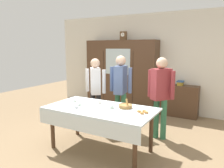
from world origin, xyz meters
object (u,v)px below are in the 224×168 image
object	(u,v)px
spoon_far_right	(79,111)
person_by_cabinet	(161,90)
dining_table	(99,114)
spoon_back_edge	(60,107)
tea_cup_far_right	(111,107)
tea_cup_mid_right	(78,104)
person_near_right_end	(121,85)
book_stack	(180,83)
tea_cup_mid_left	(99,102)
pastry_plate	(143,113)
bread_basket	(126,106)
spoon_mid_left	(142,108)
mantel_clock	(123,36)
wall_cabinet	(121,75)
bookshelf_low	(179,101)
tea_cup_center	(74,100)
tea_cup_far_left	(76,107)
person_beside_shelf	(95,86)

from	to	relation	value
spoon_far_right	person_by_cabinet	world-z (taller)	person_by_cabinet
dining_table	spoon_back_edge	size ratio (longest dim) A/B	15.66
tea_cup_far_right	tea_cup_mid_right	bearing A→B (deg)	-169.14
person_by_cabinet	person_near_right_end	bearing A→B (deg)	174.85
book_stack	tea_cup_mid_left	size ratio (longest dim) A/B	1.72
pastry_plate	person_near_right_end	distance (m)	1.38
bread_basket	spoon_far_right	distance (m)	0.79
tea_cup_mid_right	spoon_far_right	bearing A→B (deg)	-50.77
spoon_mid_left	mantel_clock	bearing A→B (deg)	123.27
person_by_cabinet	person_near_right_end	world-z (taller)	person_near_right_end
wall_cabinet	bread_basket	distance (m)	2.68
mantel_clock	tea_cup_mid_left	world-z (taller)	mantel_clock
tea_cup_mid_left	bookshelf_low	bearing A→B (deg)	68.04
tea_cup_center	pastry_plate	xyz separation A→B (m)	(1.39, -0.06, -0.01)
dining_table	mantel_clock	world-z (taller)	mantel_clock
mantel_clock	tea_cup_far_left	size ratio (longest dim) A/B	1.85
wall_cabinet	tea_cup_mid_right	world-z (taller)	wall_cabinet
wall_cabinet	person_near_right_end	world-z (taller)	wall_cabinet
dining_table	person_near_right_end	distance (m)	1.15
bread_basket	tea_cup_far_left	bearing A→B (deg)	-149.35
dining_table	person_by_cabinet	size ratio (longest dim) A/B	1.17
bookshelf_low	person_near_right_end	distance (m)	1.89
wall_cabinet	bookshelf_low	size ratio (longest dim) A/B	2.26
tea_cup_far_left	person_near_right_end	xyz separation A→B (m)	(0.19, 1.29, 0.18)
bookshelf_low	tea_cup_mid_right	distance (m)	2.96
dining_table	wall_cabinet	xyz separation A→B (m)	(-0.90, 2.59, 0.32)
mantel_clock	person_beside_shelf	xyz separation A→B (m)	(0.13, -1.64, -1.17)
wall_cabinet	spoon_far_right	distance (m)	2.99
bread_basket	person_near_right_end	bearing A→B (deg)	121.82
tea_cup_mid_left	spoon_back_edge	world-z (taller)	tea_cup_mid_left
tea_cup_mid_left	spoon_far_right	xyz separation A→B (m)	(-0.01, -0.57, -0.02)
wall_cabinet	tea_cup_mid_right	bearing A→B (deg)	-79.54
tea_cup_center	spoon_mid_left	bearing A→B (deg)	10.49
wall_cabinet	person_near_right_end	size ratio (longest dim) A/B	1.32
dining_table	bookshelf_low	bearing A→B (deg)	73.66
pastry_plate	tea_cup_center	bearing A→B (deg)	177.66
tea_cup_mid_right	person_by_cabinet	distance (m)	1.58
mantel_clock	person_near_right_end	distance (m)	1.99
bread_basket	spoon_mid_left	bearing A→B (deg)	26.36
book_stack	spoon_mid_left	size ratio (longest dim) A/B	1.87
bookshelf_low	person_by_cabinet	distance (m)	1.72
dining_table	bookshelf_low	distance (m)	2.76
wall_cabinet	pastry_plate	xyz separation A→B (m)	(1.65, -2.52, -0.21)
bookshelf_low	spoon_far_right	bearing A→B (deg)	-108.19
bread_basket	person_by_cabinet	distance (m)	0.88
spoon_mid_left	tea_cup_far_left	bearing A→B (deg)	-150.41
spoon_far_right	wall_cabinet	bearing A→B (deg)	103.68
mantel_clock	bread_basket	xyz separation A→B (m)	(1.21, -2.35, -1.30)
tea_cup_far_left	spoon_back_edge	world-z (taller)	tea_cup_far_left
tea_cup_far_left	spoon_back_edge	size ratio (longest dim) A/B	1.09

